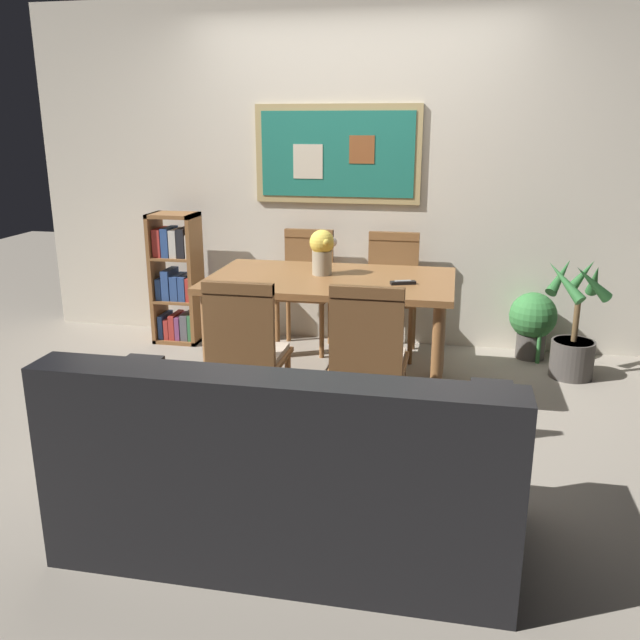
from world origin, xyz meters
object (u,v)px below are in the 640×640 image
at_px(dining_table, 331,291).
at_px(potted_ivy, 533,321).
at_px(bookshelf, 178,281).
at_px(dining_chair_near_left, 246,345).
at_px(tv_remote, 403,283).
at_px(leather_couch, 286,475).
at_px(flower_vase, 322,249).
at_px(dining_chair_near_right, 368,351).
at_px(dining_chair_far_left, 306,280).
at_px(potted_palm, 574,336).
at_px(dining_chair_far_right, 392,284).

relative_size(dining_table, potted_ivy, 3.00).
relative_size(dining_table, bookshelf, 1.52).
bearing_deg(dining_chair_near_left, dining_table, 68.93).
bearing_deg(tv_remote, potted_ivy, 46.82).
xyz_separation_m(dining_chair_near_left, tv_remote, (0.79, 0.72, 0.22)).
bearing_deg(bookshelf, tv_remote, -24.42).
height_order(leather_couch, flower_vase, flower_vase).
relative_size(dining_chair_near_right, bookshelf, 0.89).
distance_m(dining_chair_far_left, potted_ivy, 1.72).
height_order(dining_table, potted_palm, potted_palm).
bearing_deg(dining_chair_near_right, dining_chair_near_left, -176.29).
relative_size(dining_chair_near_left, tv_remote, 5.63).
relative_size(dining_chair_far_left, leather_couch, 0.51).
bearing_deg(flower_vase, dining_chair_far_right, 61.43).
height_order(potted_palm, tv_remote, potted_palm).
distance_m(potted_ivy, potted_palm, 0.43).
xyz_separation_m(bookshelf, potted_ivy, (2.73, 0.12, -0.20)).
xyz_separation_m(dining_chair_far_left, tv_remote, (0.81, -0.90, 0.22)).
xyz_separation_m(dining_chair_near_right, potted_ivy, (1.02, 1.64, -0.25)).
bearing_deg(leather_couch, potted_palm, 56.97).
bearing_deg(tv_remote, dining_chair_far_right, 99.53).
bearing_deg(dining_chair_far_right, dining_table, -111.88).
relative_size(dining_chair_near_left, potted_ivy, 1.74).
relative_size(dining_chair_far_left, dining_chair_far_right, 1.00).
xyz_separation_m(dining_table, potted_ivy, (1.37, 0.86, -0.37)).
relative_size(dining_table, dining_chair_far_left, 1.72).
distance_m(dining_chair_near_right, tv_remote, 0.72).
distance_m(leather_couch, bookshelf, 2.91).
bearing_deg(flower_vase, potted_ivy, 28.43).
bearing_deg(potted_palm, dining_table, -162.83).
height_order(dining_chair_near_left, flower_vase, flower_vase).
distance_m(dining_chair_near_right, leather_couch, 1.02).
relative_size(potted_ivy, potted_palm, 0.62).
bearing_deg(dining_chair_far_left, dining_chair_far_right, -0.49).
height_order(dining_chair_far_right, bookshelf, bookshelf).
distance_m(dining_chair_near_left, tv_remote, 1.09).
bearing_deg(leather_couch, dining_chair_far_left, 100.64).
bearing_deg(dining_chair_far_left, potted_palm, -8.94).
bearing_deg(tv_remote, dining_chair_near_right, -100.18).
distance_m(dining_chair_far_left, tv_remote, 1.23).
distance_m(dining_table, dining_chair_near_right, 0.86).
distance_m(dining_chair_near_right, flower_vase, 1.03).
bearing_deg(flower_vase, bookshelf, 153.19).
relative_size(leather_couch, potted_ivy, 3.45).
bearing_deg(dining_chair_far_right, potted_ivy, 3.42).
distance_m(dining_chair_far_left, bookshelf, 1.03).
height_order(dining_chair_near_left, dining_chair_far_right, same).
height_order(dining_chair_far_right, potted_ivy, dining_chair_far_right).
xyz_separation_m(dining_chair_near_left, dining_chair_far_right, (0.64, 1.62, 0.00)).
height_order(dining_chair_far_left, dining_chair_far_right, same).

